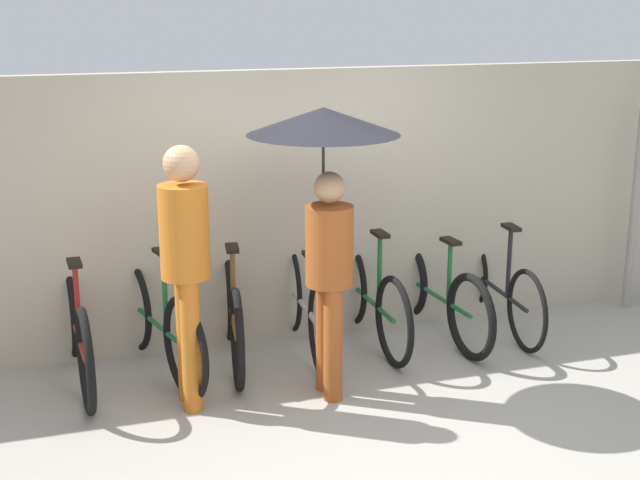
% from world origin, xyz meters
% --- Properties ---
extents(ground_plane, '(30.00, 30.00, 0.00)m').
position_xyz_m(ground_plane, '(0.00, 0.00, 0.00)').
color(ground_plane, '#9E998E').
extents(back_wall, '(11.35, 0.12, 2.13)m').
position_xyz_m(back_wall, '(0.00, 1.76, 1.07)').
color(back_wall, '#B2A893').
rests_on(back_wall, ground).
extents(parked_bicycle_0, '(0.44, 1.75, 1.01)m').
position_xyz_m(parked_bicycle_0, '(-1.68, 1.35, 0.37)').
color(parked_bicycle_0, black).
rests_on(parked_bicycle_0, ground).
extents(parked_bicycle_1, '(0.55, 1.73, 1.07)m').
position_xyz_m(parked_bicycle_1, '(-1.12, 1.34, 0.38)').
color(parked_bicycle_1, black).
rests_on(parked_bicycle_1, ground).
extents(parked_bicycle_2, '(0.44, 1.67, 0.97)m').
position_xyz_m(parked_bicycle_2, '(-0.56, 1.37, 0.38)').
color(parked_bicycle_2, black).
rests_on(parked_bicycle_2, ground).
extents(parked_bicycle_3, '(0.44, 1.79, 1.02)m').
position_xyz_m(parked_bicycle_3, '(0.00, 1.35, 0.39)').
color(parked_bicycle_3, black).
rests_on(parked_bicycle_3, ground).
extents(parked_bicycle_4, '(0.44, 1.64, 0.99)m').
position_xyz_m(parked_bicycle_4, '(0.56, 1.39, 0.36)').
color(parked_bicycle_4, black).
rests_on(parked_bicycle_4, ground).
extents(parked_bicycle_5, '(0.44, 1.72, 1.04)m').
position_xyz_m(parked_bicycle_5, '(1.12, 1.38, 0.35)').
color(parked_bicycle_5, black).
rests_on(parked_bicycle_5, ground).
extents(parked_bicycle_6, '(0.44, 1.73, 1.06)m').
position_xyz_m(parked_bicycle_6, '(1.68, 1.41, 0.35)').
color(parked_bicycle_6, black).
rests_on(parked_bicycle_6, ground).
extents(pedestrian_leading, '(0.32, 0.32, 1.76)m').
position_xyz_m(pedestrian_leading, '(-1.00, 0.72, 1.04)').
color(pedestrian_leading, '#C66B1E').
rests_on(pedestrian_leading, ground).
extents(pedestrian_center, '(1.02, 1.02, 1.96)m').
position_xyz_m(pedestrian_center, '(-0.06, 0.68, 1.55)').
color(pedestrian_center, '#9E4C1E').
rests_on(pedestrian_center, ground).
extents(awning_pole, '(0.07, 0.07, 2.55)m').
position_xyz_m(awning_pole, '(3.02, 1.49, 1.28)').
color(awning_pole, gray).
rests_on(awning_pole, ground).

